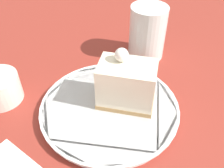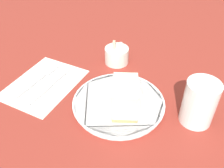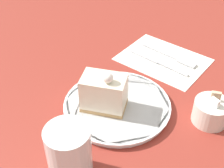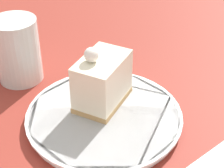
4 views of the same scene
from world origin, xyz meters
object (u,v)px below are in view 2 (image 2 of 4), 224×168
Objects in this scene: sugar_bowl at (117,55)px; fork at (41,77)px; plate at (119,103)px; knife at (47,89)px; cake_slice at (125,97)px; drinking_glass at (199,103)px.

fork is at bearing -137.83° from sugar_bowl.
plate is 1.38× the size of fork.
knife is 0.25m from sugar_bowl.
cake_slice is 0.18m from drinking_glass.
cake_slice reaches higher than knife.
cake_slice is 0.24m from knife.
drinking_glass reaches higher than plate.
cake_slice is at bearing -64.91° from sugar_bowl.
drinking_glass is at bearing 6.13° from plate.
drinking_glass is (0.41, 0.03, 0.05)m from knife.
plate is at bearing 3.28° from fork.
drinking_glass is at bearing -4.92° from cake_slice.
cake_slice reaches higher than fork.
sugar_bowl is at bearing 147.86° from drinking_glass.
cake_slice is at bearing 7.39° from knife.
drinking_glass reaches higher than sugar_bowl.
fork is 0.25m from sugar_bowl.
cake_slice is at bearing -166.75° from drinking_glass.
plate is 0.06m from cake_slice.
plate is at bearing -68.57° from sugar_bowl.
sugar_bowl is (-0.10, 0.21, -0.03)m from cake_slice.
drinking_glass is (0.20, 0.02, 0.05)m from plate.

